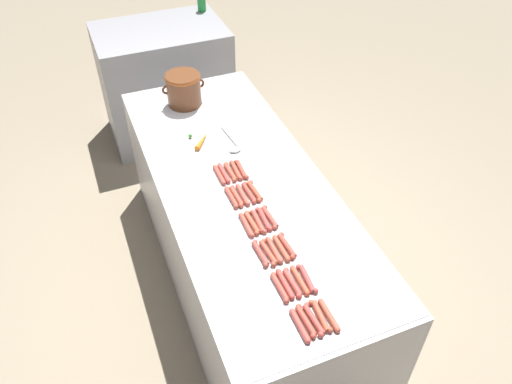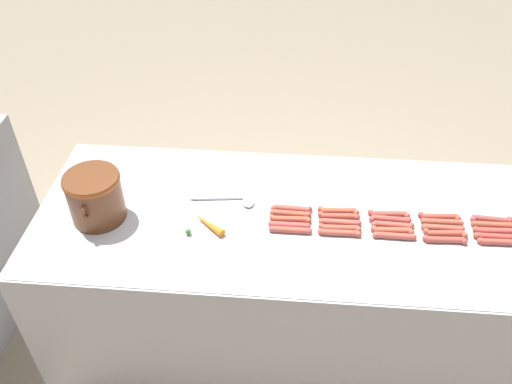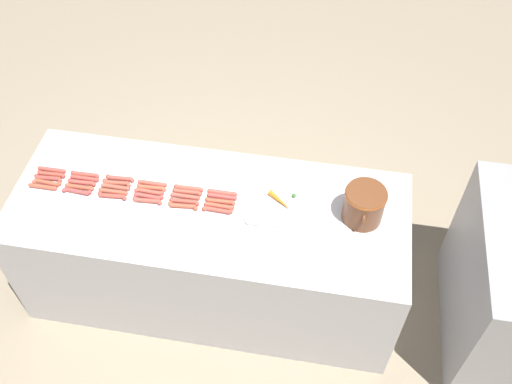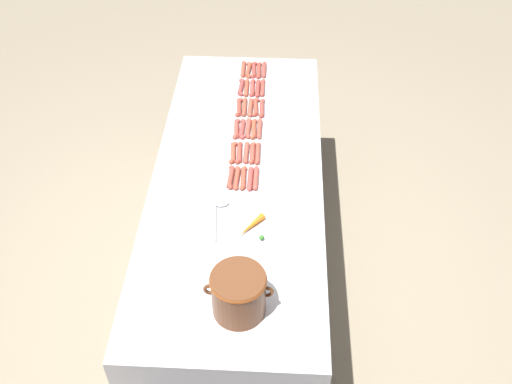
# 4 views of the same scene
# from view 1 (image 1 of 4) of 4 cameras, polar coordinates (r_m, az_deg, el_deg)

# --- Properties ---
(ground_plane) EXTENTS (20.00, 20.00, 0.00)m
(ground_plane) POSITION_cam_1_polar(r_m,az_deg,el_deg) (3.23, -1.51, -9.74)
(ground_plane) COLOR gray
(griddle_counter) EXTENTS (0.84, 2.18, 0.83)m
(griddle_counter) POSITION_cam_1_polar(r_m,az_deg,el_deg) (2.92, -1.65, -4.72)
(griddle_counter) COLOR #BCBCC1
(griddle_counter) RESTS_ON ground_plane
(back_cabinet) EXTENTS (0.98, 0.66, 0.93)m
(back_cabinet) POSITION_cam_1_polar(r_m,az_deg,el_deg) (4.25, -10.17, 12.10)
(back_cabinet) COLOR #A0A0A4
(back_cabinet) RESTS_ON ground_plane
(hot_dog_0) EXTENTS (0.03, 0.17, 0.03)m
(hot_dog_0) POSITION_cam_1_polar(r_m,az_deg,el_deg) (2.04, 5.00, -14.89)
(hot_dog_0) COLOR #B94A40
(hot_dog_0) RESTS_ON griddle_counter
(hot_dog_1) EXTENTS (0.03, 0.17, 0.03)m
(hot_dog_1) POSITION_cam_1_polar(r_m,az_deg,el_deg) (2.14, 2.71, -10.79)
(hot_dog_1) COLOR #B0493D
(hot_dog_1) RESTS_ON griddle_counter
(hot_dog_2) EXTENTS (0.03, 0.17, 0.03)m
(hot_dog_2) POSITION_cam_1_polar(r_m,az_deg,el_deg) (2.25, 0.48, -6.99)
(hot_dog_2) COLOR #AD493E
(hot_dog_2) RESTS_ON griddle_counter
(hot_dog_3) EXTENTS (0.03, 0.17, 0.03)m
(hot_dog_3) POSITION_cam_1_polar(r_m,az_deg,el_deg) (2.37, -1.11, -3.77)
(hot_dog_3) COLOR #B74F40
(hot_dog_3) RESTS_ON griddle_counter
(hot_dog_4) EXTENTS (0.03, 0.17, 0.03)m
(hot_dog_4) POSITION_cam_1_polar(r_m,az_deg,el_deg) (2.51, -2.82, -0.61)
(hot_dog_4) COLOR #AF4D3D
(hot_dog_4) RESTS_ON griddle_counter
(hot_dog_5) EXTENTS (0.03, 0.17, 0.03)m
(hot_dog_5) POSITION_cam_1_polar(r_m,az_deg,el_deg) (2.65, -4.19, 1.96)
(hot_dog_5) COLOR #B84D40
(hot_dog_5) RESTS_ON griddle_counter
(hot_dog_6) EXTENTS (0.03, 0.17, 0.03)m
(hot_dog_6) POSITION_cam_1_polar(r_m,az_deg,el_deg) (2.05, 5.68, -14.37)
(hot_dog_6) COLOR #AD4738
(hot_dog_6) RESTS_ON griddle_counter
(hot_dog_7) EXTENTS (0.03, 0.17, 0.03)m
(hot_dog_7) POSITION_cam_1_polar(r_m,az_deg,el_deg) (2.15, 3.32, -10.39)
(hot_dog_7) COLOR #B2453C
(hot_dog_7) RESTS_ON griddle_counter
(hot_dog_8) EXTENTS (0.04, 0.17, 0.03)m
(hot_dog_8) POSITION_cam_1_polar(r_m,az_deg,el_deg) (2.26, 1.40, -6.89)
(hot_dog_8) COLOR #B04C3A
(hot_dog_8) RESTS_ON griddle_counter
(hot_dog_9) EXTENTS (0.03, 0.17, 0.03)m
(hot_dog_9) POSITION_cam_1_polar(r_m,az_deg,el_deg) (2.38, -0.47, -3.51)
(hot_dog_9) COLOR #B75339
(hot_dog_9) RESTS_ON griddle_counter
(hot_dog_10) EXTENTS (0.03, 0.17, 0.03)m
(hot_dog_10) POSITION_cam_1_polar(r_m,az_deg,el_deg) (2.52, -2.22, -0.49)
(hot_dog_10) COLOR #B04D3C
(hot_dog_10) RESTS_ON griddle_counter
(hot_dog_11) EXTENTS (0.03, 0.17, 0.03)m
(hot_dog_11) POSITION_cam_1_polar(r_m,az_deg,el_deg) (2.66, -3.67, 2.15)
(hot_dog_11) COLOR #B74841
(hot_dog_11) RESTS_ON griddle_counter
(hot_dog_12) EXTENTS (0.03, 0.17, 0.03)m
(hot_dog_12) POSITION_cam_1_polar(r_m,az_deg,el_deg) (2.06, 6.56, -14.20)
(hot_dog_12) COLOR #AF463C
(hot_dog_12) RESTS_ON griddle_counter
(hot_dog_13) EXTENTS (0.03, 0.17, 0.03)m
(hot_dog_13) POSITION_cam_1_polar(r_m,az_deg,el_deg) (2.16, 4.15, -10.24)
(hot_dog_13) COLOR #B94940
(hot_dog_13) RESTS_ON griddle_counter
(hot_dog_14) EXTENTS (0.03, 0.17, 0.03)m
(hot_dog_14) POSITION_cam_1_polar(r_m,az_deg,el_deg) (2.27, 2.07, -6.60)
(hot_dog_14) COLOR #AD533F
(hot_dog_14) RESTS_ON griddle_counter
(hot_dog_15) EXTENTS (0.03, 0.17, 0.03)m
(hot_dog_15) POSITION_cam_1_polar(r_m,az_deg,el_deg) (2.39, 0.25, -3.39)
(hot_dog_15) COLOR #B74E3F
(hot_dog_15) RESTS_ON griddle_counter
(hot_dog_16) EXTENTS (0.03, 0.17, 0.03)m
(hot_dog_16) POSITION_cam_1_polar(r_m,az_deg,el_deg) (2.53, -1.52, -0.33)
(hot_dog_16) COLOR #B55142
(hot_dog_16) RESTS_ON griddle_counter
(hot_dog_17) EXTENTS (0.03, 0.17, 0.03)m
(hot_dog_17) POSITION_cam_1_polar(r_m,az_deg,el_deg) (2.66, -2.95, 2.29)
(hot_dog_17) COLOR #B74F38
(hot_dog_17) RESTS_ON griddle_counter
(hot_dog_18) EXTENTS (0.04, 0.17, 0.03)m
(hot_dog_18) POSITION_cam_1_polar(r_m,az_deg,el_deg) (2.07, 7.33, -13.79)
(hot_dog_18) COLOR #B2523A
(hot_dog_18) RESTS_ON griddle_counter
(hot_dog_19) EXTENTS (0.03, 0.17, 0.03)m
(hot_dog_19) POSITION_cam_1_polar(r_m,az_deg,el_deg) (2.17, 5.04, -9.94)
(hot_dog_19) COLOR #B95139
(hot_dog_19) RESTS_ON griddle_counter
(hot_dog_20) EXTENTS (0.03, 0.17, 0.03)m
(hot_dog_20) POSITION_cam_1_polar(r_m,az_deg,el_deg) (2.28, 2.94, -6.39)
(hot_dog_20) COLOR #AD513B
(hot_dog_20) RESTS_ON griddle_counter
(hot_dog_21) EXTENTS (0.03, 0.17, 0.03)m
(hot_dog_21) POSITION_cam_1_polar(r_m,az_deg,el_deg) (2.40, 0.87, -3.09)
(hot_dog_21) COLOR #B54841
(hot_dog_21) RESTS_ON griddle_counter
(hot_dog_22) EXTENTS (0.03, 0.17, 0.03)m
(hot_dog_22) POSITION_cam_1_polar(r_m,az_deg,el_deg) (2.54, -0.76, -0.07)
(hot_dog_22) COLOR #AD4639
(hot_dog_22) RESTS_ON griddle_counter
(hot_dog_23) EXTENTS (0.03, 0.17, 0.03)m
(hot_dog_23) POSITION_cam_1_polar(r_m,az_deg,el_deg) (2.67, -2.32, 2.47)
(hot_dog_23) COLOR #B54E3A
(hot_dog_23) RESTS_ON griddle_counter
(hot_dog_24) EXTENTS (0.03, 0.17, 0.03)m
(hot_dog_24) POSITION_cam_1_polar(r_m,az_deg,el_deg) (2.08, 8.29, -13.69)
(hot_dog_24) COLOR #B4513C
(hot_dog_24) RESTS_ON griddle_counter
(hot_dog_25) EXTENTS (0.03, 0.17, 0.03)m
(hot_dog_25) POSITION_cam_1_polar(r_m,az_deg,el_deg) (2.17, 5.81, -9.77)
(hot_dog_25) COLOR #AC4642
(hot_dog_25) RESTS_ON griddle_counter
(hot_dog_26) EXTENTS (0.04, 0.17, 0.03)m
(hot_dog_26) POSITION_cam_1_polar(r_m,az_deg,el_deg) (2.29, 3.53, -6.11)
(hot_dog_26) COLOR #AF4639
(hot_dog_26) RESTS_ON griddle_counter
(hot_dog_27) EXTENTS (0.03, 0.17, 0.03)m
(hot_dog_27) POSITION_cam_1_polar(r_m,az_deg,el_deg) (2.41, 1.57, -2.86)
(hot_dog_27) COLOR #AB4C3F
(hot_dog_27) RESTS_ON griddle_counter
(hot_dog_28) EXTENTS (0.04, 0.17, 0.03)m
(hot_dog_28) POSITION_cam_1_polar(r_m,az_deg,el_deg) (2.55, -0.13, 0.10)
(hot_dog_28) COLOR #B94F38
(hot_dog_28) RESTS_ON griddle_counter
(hot_dog_29) EXTENTS (0.03, 0.17, 0.03)m
(hot_dog_29) POSITION_cam_1_polar(r_m,az_deg,el_deg) (2.68, -1.68, 2.58)
(hot_dog_29) COLOR #AD493B
(hot_dog_29) RESTS_ON griddle_counter
(bean_pot) EXTENTS (0.27, 0.22, 0.20)m
(bean_pot) POSITION_cam_1_polar(r_m,az_deg,el_deg) (3.20, -8.23, 11.61)
(bean_pot) COLOR brown
(bean_pot) RESTS_ON griddle_counter
(serving_spoon) EXTENTS (0.08, 0.27, 0.02)m
(serving_spoon) POSITION_cam_1_polar(r_m,az_deg,el_deg) (2.86, -2.59, 5.31)
(serving_spoon) COLOR #B7B7BC
(serving_spoon) RESTS_ON griddle_counter
(carrot) EXTENTS (0.13, 0.15, 0.03)m
(carrot) POSITION_cam_1_polar(r_m,az_deg,el_deg) (2.90, -6.19, 5.91)
(carrot) COLOR orange
(carrot) RESTS_ON griddle_counter
(soda_can) EXTENTS (0.07, 0.07, 0.12)m
(soda_can) POSITION_cam_1_polar(r_m,az_deg,el_deg) (4.28, -6.21, 20.56)
(soda_can) COLOR #1E8C38
(soda_can) RESTS_ON back_cabinet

